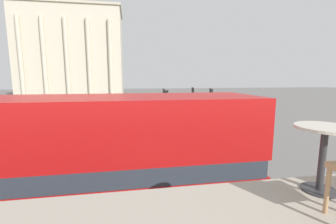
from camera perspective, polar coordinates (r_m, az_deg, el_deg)
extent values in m
cylinder|color=black|center=(8.53, 5.51, -20.56)|extent=(1.07, 0.22, 1.07)
cube|color=#B71414|center=(7.07, -25.36, -20.09)|extent=(10.54, 2.41, 1.70)
cube|color=#2D3842|center=(6.64, -25.97, -11.87)|extent=(10.32, 2.44, 0.45)
cube|color=#B71414|center=(6.38, -26.55, -3.50)|extent=(10.54, 2.41, 1.53)
cylinder|color=#2D2D30|center=(3.11, 33.97, -16.08)|extent=(0.36, 0.36, 0.02)
cylinder|color=#2D2D30|center=(2.99, 34.54, -9.93)|extent=(0.07, 0.07, 0.68)
cylinder|color=beige|center=(2.91, 35.14, -3.24)|extent=(0.60, 0.60, 0.03)
cylinder|color=#A87F56|center=(2.60, 35.41, -15.99)|extent=(0.04, 0.04, 0.44)
cube|color=beige|center=(59.49, -22.80, 13.14)|extent=(22.41, 12.00, 20.13)
cube|color=#B7AD93|center=(61.29, -23.40, 22.77)|extent=(23.01, 12.60, 0.50)
cylinder|color=beige|center=(55.98, -33.37, 11.18)|extent=(0.90, 0.90, 17.11)
cylinder|color=beige|center=(54.38, -28.96, 11.63)|extent=(0.90, 0.90, 17.11)
cylinder|color=beige|center=(53.11, -24.29, 12.04)|extent=(0.90, 0.90, 17.11)
cylinder|color=beige|center=(52.20, -19.42, 12.38)|extent=(0.90, 0.90, 17.11)
cylinder|color=beige|center=(51.66, -14.39, 12.64)|extent=(0.90, 0.90, 17.11)
cylinder|color=black|center=(14.08, -1.09, -2.31)|extent=(0.12, 0.12, 4.04)
cube|color=black|center=(13.90, -0.37, 4.09)|extent=(0.20, 0.24, 0.70)
sphere|color=gold|center=(13.90, 0.08, 4.71)|extent=(0.14, 0.14, 0.14)
cylinder|color=black|center=(23.66, 10.51, 1.56)|extent=(0.12, 0.12, 3.69)
cube|color=black|center=(23.60, 11.01, 4.93)|extent=(0.20, 0.24, 0.70)
sphere|color=green|center=(23.63, 11.27, 5.29)|extent=(0.14, 0.14, 0.14)
cylinder|color=black|center=(32.35, 6.09, 3.31)|extent=(0.12, 0.12, 3.45)
cube|color=black|center=(32.31, 6.43, 5.56)|extent=(0.20, 0.24, 0.70)
sphere|color=gold|center=(32.33, 6.62, 5.83)|extent=(0.14, 0.14, 0.14)
cylinder|color=black|center=(18.80, -15.09, -5.19)|extent=(0.60, 0.18, 0.60)
cylinder|color=black|center=(17.12, -15.63, -6.57)|extent=(0.60, 0.18, 0.60)
cylinder|color=black|center=(19.28, -23.43, -5.27)|extent=(0.60, 0.18, 0.60)
cylinder|color=black|center=(17.64, -24.77, -6.60)|extent=(0.60, 0.18, 0.60)
cube|color=silver|center=(18.09, -19.81, -5.05)|extent=(4.20, 1.75, 0.55)
cube|color=#2D3842|center=(18.02, -20.53, -3.43)|extent=(1.89, 1.61, 0.50)
cylinder|color=black|center=(27.61, 7.30, -0.60)|extent=(0.60, 0.18, 0.60)
cylinder|color=black|center=(25.96, 8.42, -1.21)|extent=(0.60, 0.18, 0.60)
cylinder|color=black|center=(26.93, 1.59, -0.77)|extent=(0.60, 0.18, 0.60)
cylinder|color=black|center=(25.24, 2.36, -1.41)|extent=(0.60, 0.18, 0.60)
cube|color=black|center=(26.36, 4.95, -0.40)|extent=(4.20, 1.75, 0.55)
cube|color=#2D3842|center=(26.23, 4.54, 0.72)|extent=(1.89, 1.61, 0.50)
cylinder|color=#282B33|center=(18.79, 11.37, -4.64)|extent=(0.14, 0.14, 0.88)
cylinder|color=#282B33|center=(18.85, 11.88, -4.61)|extent=(0.14, 0.14, 0.88)
cylinder|color=slate|center=(18.66, 11.70, -2.27)|extent=(0.32, 0.32, 0.69)
sphere|color=tan|center=(18.58, 11.74, -0.87)|extent=(0.24, 0.24, 0.24)
cylinder|color=#282B33|center=(26.02, -7.53, -0.85)|extent=(0.14, 0.14, 0.89)
cylinder|color=#282B33|center=(26.03, -7.13, -0.84)|extent=(0.14, 0.14, 0.89)
cylinder|color=#606638|center=(25.91, -7.37, 0.89)|extent=(0.32, 0.32, 0.70)
sphere|color=tan|center=(25.85, -7.39, 1.92)|extent=(0.24, 0.24, 0.24)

